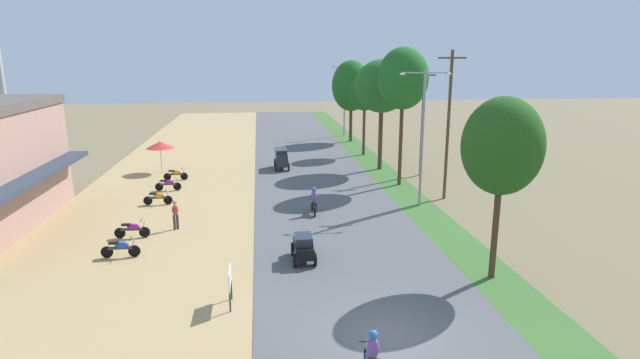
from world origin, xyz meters
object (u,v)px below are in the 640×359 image
motorbike_foreground_rider (372,356)px  utility_pole_far (448,124)px  utility_pole_near (423,121)px  vendor_umbrella (160,145)px  parked_motorbike_third (158,197)px  parked_motorbike_second (132,229)px  pedestrian_on_shoulder (175,213)px  median_tree_fourth (365,93)px  parked_motorbike_fourth (168,184)px  streetlamp_mid (344,96)px  car_hatchback_black (303,247)px  street_signboard (230,280)px  median_tree_third (382,86)px  median_tree_second (403,79)px  median_tree_fifth (351,86)px  motorbike_ahead_second (314,201)px  streetlamp_near (423,130)px  car_van_charcoal (281,158)px  median_tree_nearest (502,147)px  parked_motorbike_fifth (176,174)px  parked_motorbike_nearest (121,247)px

motorbike_foreground_rider → utility_pole_far: bearing=64.2°
utility_pole_near → vendor_umbrella: bearing=170.9°
parked_motorbike_third → parked_motorbike_second: bearing=-91.9°
parked_motorbike_third → utility_pole_far: size_ratio=0.19×
pedestrian_on_shoulder → median_tree_fourth: (14.44, 19.86, 4.86)m
parked_motorbike_fourth → streetlamp_mid: 28.64m
median_tree_fourth → car_hatchback_black: bearing=-107.6°
parked_motorbike_second → parked_motorbike_third: (0.20, 6.06, 0.00)m
parked_motorbike_second → street_signboard: (5.42, -8.08, 0.55)m
median_tree_third → motorbike_foreground_rider: size_ratio=4.96×
streetlamp_mid → parked_motorbike_fourth: bearing=-125.1°
median_tree_second → streetlamp_mid: size_ratio=1.22×
pedestrian_on_shoulder → median_tree_fifth: (14.59, 27.68, 5.09)m
car_hatchback_black → motorbike_ahead_second: bearing=80.0°
pedestrian_on_shoulder → streetlamp_near: size_ratio=0.19×
pedestrian_on_shoulder → car_van_charcoal: size_ratio=0.67×
streetlamp_near → motorbike_foreground_rider: size_ratio=4.65×
pedestrian_on_shoulder → median_tree_fourth: bearing=54.0°
parked_motorbike_third → utility_pole_far: bearing=-1.8°
parked_motorbike_third → vendor_umbrella: 9.73m
motorbike_ahead_second → car_van_charcoal: bearing=96.0°
car_hatchback_black → parked_motorbike_second: bearing=154.3°
median_tree_nearest → car_hatchback_black: bearing=160.7°
parked_motorbike_second → car_van_charcoal: car_van_charcoal is taller
parked_motorbike_third → streetlamp_near: bearing=-7.6°
parked_motorbike_fifth → utility_pole_far: 20.29m
parked_motorbike_nearest → parked_motorbike_fourth: bearing=89.2°
streetlamp_near → motorbike_ahead_second: size_ratio=4.65×
vendor_umbrella → motorbike_foreground_rider: size_ratio=1.40×
parked_motorbike_nearest → parked_motorbike_fourth: size_ratio=1.00×
vendor_umbrella → streetlamp_near: streetlamp_near is taller
parked_motorbike_third → streetlamp_near: streetlamp_near is taller
street_signboard → car_hatchback_black: street_signboard is taller
parked_motorbike_third → parked_motorbike_fourth: bearing=89.0°
median_tree_second → median_tree_fifth: bearing=90.4°
median_tree_fourth → streetlamp_near: streetlamp_near is taller
vendor_umbrella → utility_pole_near: 20.87m
motorbike_ahead_second → pedestrian_on_shoulder: bearing=-166.9°
parked_motorbike_fifth → car_van_charcoal: bearing=19.9°
parked_motorbike_fourth → car_hatchback_black: size_ratio=0.90×
streetlamp_near → motorbike_foreground_rider: streetlamp_near is taller
parked_motorbike_nearest → streetlamp_near: bearing=21.6°
motorbike_ahead_second → car_hatchback_black: bearing=-100.0°
pedestrian_on_shoulder → median_tree_fifth: bearing=62.2°
street_signboard → pedestrian_on_shoulder: pedestrian_on_shoulder is taller
utility_pole_far → median_tree_second: bearing=118.1°
vendor_umbrella → streetlamp_near: 21.43m
street_signboard → car_van_charcoal: car_van_charcoal is taller
parked_motorbike_fourth → median_tree_third: 18.18m
median_tree_third → street_signboard: bearing=-116.1°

